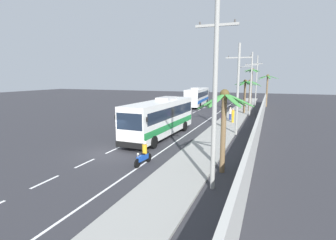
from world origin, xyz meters
TOP-DOWN VIEW (x-y plane):
  - ground_plane at (0.00, 0.00)m, footprint 160.00×160.00m
  - sidewalk_kerb at (6.80, 10.00)m, footprint 3.20×90.00m
  - lane_markings at (2.23, 14.66)m, footprint 3.92×71.00m
  - boundary_wall at (10.60, 14.00)m, footprint 0.24×60.00m
  - coach_bus_foreground at (1.72, 6.29)m, footprint 3.12×11.77m
  - coach_bus_far_lane at (-1.95, 33.47)m, footprint 3.62×12.64m
  - motorcycle_beside_bus at (3.83, -1.69)m, footprint 0.56×1.96m
  - pedestrian_near_kerb at (6.48, 13.10)m, footprint 0.36×0.36m
  - pedestrian_midwalk at (7.26, 16.25)m, footprint 0.36×0.36m
  - pedestrian_far_walk at (6.66, 18.19)m, footprint 0.36×0.36m
  - utility_pole_nearest at (8.89, -3.78)m, footprint 2.08×0.24m
  - utility_pole_mid at (8.42, 9.98)m, footprint 2.56×0.24m
  - utility_pole_far at (8.63, 23.75)m, footprint 2.83×0.24m
  - utility_pole_distant at (8.74, 37.51)m, footprint 1.96×0.24m
  - palm_nearest at (8.25, 28.47)m, footprint 3.70×3.82m
  - palm_second at (8.95, -1.19)m, footprint 3.32×3.48m
  - palm_third at (7.72, 25.76)m, footprint 3.37×3.06m
  - palm_fourth at (8.19, 32.30)m, footprint 2.83×2.70m
  - palm_farthest at (10.76, 37.27)m, footprint 3.79×3.88m

SIDE VIEW (x-z plane):
  - ground_plane at x=0.00m, z-range 0.00..0.00m
  - lane_markings at x=2.23m, z-range 0.00..0.01m
  - sidewalk_kerb at x=6.80m, z-range 0.00..0.14m
  - motorcycle_beside_bus at x=3.83m, z-range -0.15..1.45m
  - pedestrian_far_walk at x=6.66m, z-range 0.18..1.82m
  - pedestrian_near_kerb at x=6.48m, z-range 0.18..1.84m
  - pedestrian_midwalk at x=7.26m, z-range 0.18..1.90m
  - boundary_wall at x=10.60m, z-range 0.00..2.35m
  - coach_bus_far_lane at x=-1.95m, z-range 0.08..3.76m
  - coach_bus_foreground at x=1.72m, z-range 0.08..3.85m
  - palm_second at x=8.95m, z-range 1.17..6.26m
  - palm_third at x=7.72m, z-range 1.09..6.43m
  - palm_nearest at x=8.25m, z-range 1.50..6.82m
  - palm_farthest at x=10.76m, z-range 1.27..7.44m
  - utility_pole_mid at x=8.42m, z-range 0.22..9.21m
  - utility_pole_far at x=8.63m, z-range 0.26..9.52m
  - utility_pole_distant at x=8.74m, z-range 0.17..9.90m
  - utility_pole_nearest at x=8.89m, z-range 0.16..10.34m
  - palm_fourth at x=8.19m, z-range 1.62..8.91m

